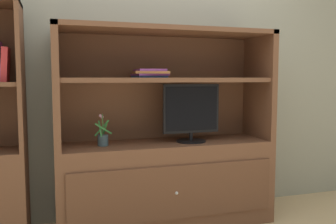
{
  "coord_description": "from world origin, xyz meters",
  "views": [
    {
      "loc": [
        -0.85,
        -2.37,
        1.21
      ],
      "look_at": [
        0.0,
        0.35,
        0.94
      ],
      "focal_mm": 38.47,
      "sensor_mm": 36.0,
      "label": 1
    }
  ],
  "objects_px": {
    "media_console": "(166,163)",
    "potted_plant": "(103,139)",
    "tv_monitor": "(191,113)",
    "magazine_stack": "(150,73)"
  },
  "relations": [
    {
      "from": "potted_plant",
      "to": "magazine_stack",
      "type": "xyz_separation_m",
      "value": [
        0.38,
        0.01,
        0.5
      ]
    },
    {
      "from": "media_console",
      "to": "potted_plant",
      "type": "bearing_deg",
      "value": -177.93
    },
    {
      "from": "tv_monitor",
      "to": "media_console",
      "type": "bearing_deg",
      "value": 163.61
    },
    {
      "from": "media_console",
      "to": "tv_monitor",
      "type": "xyz_separation_m",
      "value": [
        0.2,
        -0.06,
        0.42
      ]
    },
    {
      "from": "potted_plant",
      "to": "magazine_stack",
      "type": "relative_size",
      "value": 0.7
    },
    {
      "from": "tv_monitor",
      "to": "potted_plant",
      "type": "xyz_separation_m",
      "value": [
        -0.71,
        0.04,
        -0.19
      ]
    },
    {
      "from": "tv_monitor",
      "to": "potted_plant",
      "type": "height_order",
      "value": "tv_monitor"
    },
    {
      "from": "media_console",
      "to": "tv_monitor",
      "type": "bearing_deg",
      "value": -16.39
    },
    {
      "from": "media_console",
      "to": "tv_monitor",
      "type": "distance_m",
      "value": 0.47
    },
    {
      "from": "media_console",
      "to": "potted_plant",
      "type": "height_order",
      "value": "media_console"
    }
  ]
}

